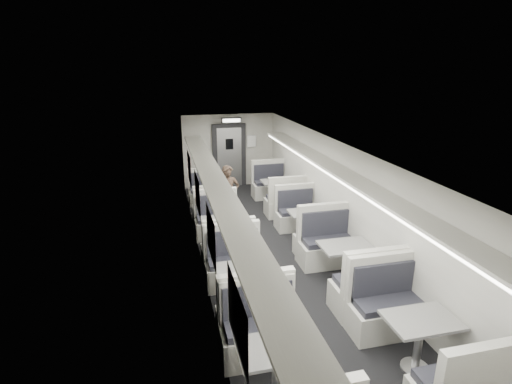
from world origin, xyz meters
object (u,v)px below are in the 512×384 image
passenger (228,195)px  exit_sign (231,120)px  booth_right_b (307,226)px  vestibule_door (229,156)px  booth_left_d (276,374)px  booth_right_a (277,193)px  booth_right_c (345,264)px  booth_left_a (208,200)px  booth_left_c (243,288)px  booth_left_b (222,234)px  booth_right_d (418,343)px

passenger → exit_sign: size_ratio=2.48×
booth_right_b → vestibule_door: (-1.00, 4.69, 0.67)m
booth_left_d → booth_right_b: booth_left_d is taller
booth_right_a → booth_right_c: 4.48m
booth_left_a → booth_left_d: bearing=-90.0°
booth_right_b → booth_right_c: booth_right_c is taller
booth_left_c → exit_sign: (1.00, 6.50, 1.89)m
exit_sign → booth_left_b: bearing=-103.3°
booth_left_a → exit_sign: 2.80m
vestibule_door → booth_left_b: bearing=-101.9°
booth_left_b → booth_right_d: booth_right_d is taller
booth_left_b → booth_left_c: booth_left_c is taller
passenger → booth_left_d: bearing=-94.7°
booth_right_d → booth_right_b: bearing=90.0°
booth_left_b → vestibule_door: 4.88m
booth_right_c → booth_right_d: booth_right_c is taller
booth_right_b → passenger: bearing=137.4°
booth_left_b → booth_left_c: 2.26m
booth_right_a → booth_right_b: 2.48m
booth_left_a → booth_right_b: bearing=-50.6°
booth_left_d → booth_left_c: bearing=90.0°
booth_right_c → exit_sign: bearing=99.2°
booth_left_a → booth_left_d: (0.00, -6.75, 0.06)m
booth_left_d → booth_right_b: (2.00, 4.32, -0.04)m
exit_sign → passenger: bearing=-102.1°
passenger → vestibule_door: 3.30m
booth_left_a → booth_right_c: size_ratio=0.84×
booth_left_c → booth_right_b: bearing=49.0°
booth_right_d → booth_left_c: bearing=135.9°
booth_right_c → vestibule_door: 6.79m
passenger → vestibule_door: size_ratio=0.73×
booth_left_c → booth_right_d: (2.00, -1.94, 0.02)m
booth_right_d → passenger: 5.93m
passenger → booth_right_a: bearing=32.2°
booth_left_b → passenger: 1.60m
booth_left_d → booth_left_b: bearing=90.0°
booth_left_b → passenger: passenger is taller
booth_left_b → booth_right_a: (2.00, 2.52, 0.00)m
booth_right_d → passenger: (-1.59, 5.70, 0.36)m
booth_right_d → vestibule_door: size_ratio=1.09×
booth_left_c → booth_right_b: size_ratio=1.05×
booth_left_b → booth_right_c: 2.80m
booth_left_c → vestibule_door: vestibule_door is taller
booth_left_b → booth_right_b: 2.00m
booth_right_a → vestibule_door: size_ratio=1.02×
passenger → booth_left_b: bearing=-106.1°
booth_right_d → booth_right_a: bearing=90.0°
booth_left_c → booth_right_a: booth_left_c is taller
booth_left_c → booth_right_c: booth_right_c is taller
booth_left_a → booth_left_b: size_ratio=0.92×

